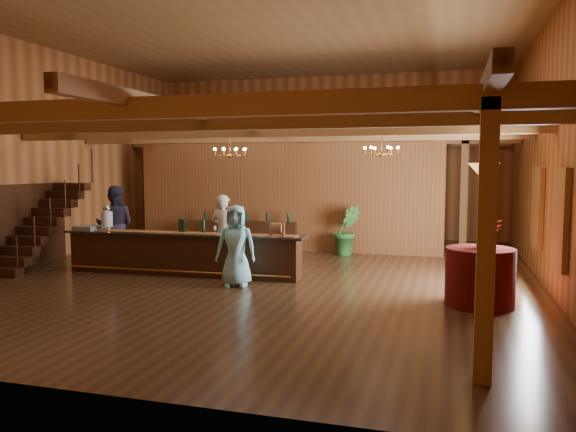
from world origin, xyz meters
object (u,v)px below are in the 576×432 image
(chandelier_right, at_px, (381,150))
(bartender, at_px, (223,232))
(raffle_drum, at_px, (277,228))
(round_table, at_px, (480,277))
(chandelier_left, at_px, (230,152))
(floor_plant, at_px, (347,230))
(guest, at_px, (236,246))
(beverage_dispenser, at_px, (107,218))
(pendant_lamp, at_px, (483,169))
(backbar_shelf, at_px, (246,236))
(staff_second, at_px, (115,225))
(tasting_bar, at_px, (183,253))

(chandelier_right, relative_size, bartender, 0.45)
(raffle_drum, distance_m, round_table, 4.29)
(chandelier_left, height_order, floor_plant, chandelier_left)
(raffle_drum, height_order, guest, guest)
(beverage_dispenser, relative_size, floor_plant, 0.44)
(beverage_dispenser, xyz_separation_m, floor_plant, (5.02, 3.73, -0.54))
(raffle_drum, xyz_separation_m, floor_plant, (0.86, 3.72, -0.43))
(chandelier_left, relative_size, pendant_lamp, 0.89)
(raffle_drum, xyz_separation_m, backbar_shelf, (-2.11, 3.80, -0.71))
(staff_second, bearing_deg, bartender, 162.88)
(raffle_drum, distance_m, pendant_lamp, 4.44)
(tasting_bar, relative_size, round_table, 4.81)
(bartender, bearing_deg, chandelier_left, -84.91)
(floor_plant, bearing_deg, tasting_bar, -129.51)
(backbar_shelf, xyz_separation_m, guest, (1.50, -4.65, 0.42))
(beverage_dispenser, xyz_separation_m, bartender, (2.61, 0.79, -0.34))
(beverage_dispenser, xyz_separation_m, round_table, (8.25, -1.17, -0.72))
(beverage_dispenser, xyz_separation_m, chandelier_right, (6.16, 1.74, 1.58))
(round_table, height_order, pendant_lamp, pendant_lamp)
(staff_second, distance_m, guest, 4.14)
(guest, bearing_deg, chandelier_right, 34.82)
(chandelier_left, height_order, chandelier_right, same)
(backbar_shelf, height_order, staff_second, staff_second)
(beverage_dispenser, xyz_separation_m, raffle_drum, (4.16, 0.02, -0.11))
(tasting_bar, height_order, guest, guest)
(pendant_lamp, bearing_deg, staff_second, 167.43)
(beverage_dispenser, distance_m, chandelier_right, 6.59)
(raffle_drum, distance_m, chandelier_right, 3.13)
(tasting_bar, xyz_separation_m, beverage_dispenser, (-1.95, -0.00, 0.75))
(tasting_bar, bearing_deg, staff_second, 160.34)
(chandelier_left, bearing_deg, tasting_bar, -121.60)
(beverage_dispenser, bearing_deg, chandelier_left, 23.32)
(tasting_bar, height_order, chandelier_right, chandelier_right)
(guest, bearing_deg, round_table, -13.87)
(chandelier_right, distance_m, floor_plant, 3.13)
(tasting_bar, relative_size, staff_second, 2.90)
(tasting_bar, height_order, bartender, bartender)
(tasting_bar, distance_m, floor_plant, 4.84)
(raffle_drum, relative_size, backbar_shelf, 0.12)
(staff_second, bearing_deg, chandelier_left, 169.78)
(chandelier_right, bearing_deg, staff_second, -171.12)
(backbar_shelf, relative_size, bartender, 1.66)
(round_table, bearing_deg, bartender, 160.89)
(pendant_lamp, bearing_deg, backbar_shelf, 141.15)
(chandelier_right, height_order, floor_plant, chandelier_right)
(floor_plant, bearing_deg, staff_second, -150.46)
(round_table, height_order, staff_second, staff_second)
(bartender, bearing_deg, beverage_dispenser, 27.79)
(chandelier_right, bearing_deg, raffle_drum, -139.19)
(raffle_drum, xyz_separation_m, pendant_lamp, (4.08, -1.18, 1.28))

